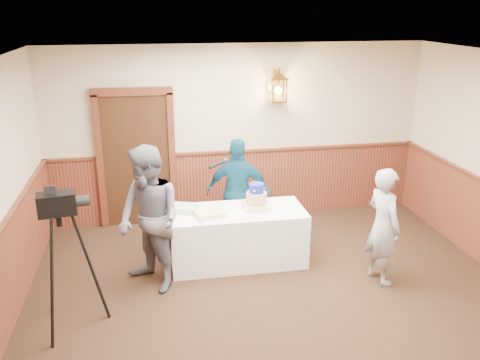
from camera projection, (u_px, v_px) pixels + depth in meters
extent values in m
plane|color=black|center=(296.00, 344.00, 5.28)|extent=(7.00, 7.00, 0.00)
cube|color=beige|center=(238.00, 134.00, 8.07)|extent=(6.00, 0.02, 2.80)
cube|color=white|center=(308.00, 72.00, 4.36)|extent=(6.00, 7.00, 0.02)
cube|color=#512417|center=(238.00, 184.00, 8.33)|extent=(5.98, 0.04, 1.10)
cube|color=#572617|center=(238.00, 151.00, 8.13)|extent=(5.98, 0.07, 0.04)
cube|color=#331B0E|center=(137.00, 161.00, 7.87)|extent=(1.00, 0.06, 2.10)
cube|color=white|center=(237.00, 236.00, 6.87)|extent=(1.80, 0.80, 0.75)
cube|color=beige|center=(256.00, 206.00, 6.82)|extent=(0.38, 0.38, 0.07)
cylinder|color=red|center=(256.00, 198.00, 6.78)|extent=(0.27, 0.27, 0.16)
cylinder|color=#1A269B|center=(257.00, 188.00, 6.73)|extent=(0.19, 0.19, 0.13)
cube|color=#E1E78A|center=(210.00, 214.00, 6.55)|extent=(0.42, 0.36, 0.07)
cube|color=#A8E8A3|center=(183.00, 208.00, 6.72)|extent=(0.41, 0.37, 0.08)
imported|color=slate|center=(149.00, 220.00, 6.08)|extent=(1.06, 1.11, 1.81)
cylinder|color=black|center=(217.00, 165.00, 6.50)|extent=(0.22, 0.14, 0.09)
sphere|color=black|center=(225.00, 161.00, 6.56)|extent=(0.08, 0.08, 0.08)
imported|color=#A0A0A6|center=(383.00, 226.00, 6.28)|extent=(0.48, 0.62, 1.50)
imported|color=navy|center=(239.00, 192.00, 7.28)|extent=(1.00, 0.65, 1.58)
cube|color=black|center=(57.00, 204.00, 5.14)|extent=(0.41, 0.26, 0.23)
cylinder|color=black|center=(82.00, 201.00, 5.22)|extent=(0.17, 0.14, 0.11)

